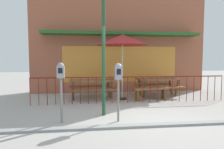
# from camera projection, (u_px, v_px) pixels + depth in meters

# --- Properties ---
(ground) EXTENTS (40.00, 40.00, 0.00)m
(ground) POSITION_uv_depth(u_px,v_px,m) (149.00, 120.00, 5.28)
(ground) COLOR #A9A49E
(pub_storefront) EXTENTS (8.46, 1.30, 5.86)m
(pub_storefront) POSITION_uv_depth(u_px,v_px,m) (120.00, 32.00, 9.77)
(pub_storefront) COLOR brown
(pub_storefront) RESTS_ON ground
(patio_fence_front) EXTENTS (7.13, 0.04, 0.97)m
(patio_fence_front) POSITION_uv_depth(u_px,v_px,m) (131.00, 85.00, 7.29)
(patio_fence_front) COLOR maroon
(patio_fence_front) RESTS_ON ground
(picnic_table_left) EXTENTS (1.92, 1.52, 0.79)m
(picnic_table_left) POSITION_uv_depth(u_px,v_px,m) (92.00, 84.00, 8.02)
(picnic_table_left) COLOR brown
(picnic_table_left) RESTS_ON ground
(picnic_table_right) EXTENTS (1.91, 1.52, 0.79)m
(picnic_table_right) POSITION_uv_depth(u_px,v_px,m) (158.00, 82.00, 8.62)
(picnic_table_right) COLOR brown
(picnic_table_right) RESTS_ON ground
(patio_umbrella) EXTENTS (2.00, 2.00, 2.55)m
(patio_umbrella) POSITION_uv_depth(u_px,v_px,m) (122.00, 40.00, 7.78)
(patio_umbrella) COLOR black
(patio_umbrella) RESTS_ON ground
(patio_bench) EXTENTS (1.43, 0.48, 0.48)m
(patio_bench) POSITION_uv_depth(u_px,v_px,m) (151.00, 91.00, 7.79)
(patio_bench) COLOR brown
(patio_bench) RESTS_ON ground
(parking_meter_near) EXTENTS (0.18, 0.17, 1.50)m
(parking_meter_near) POSITION_uv_depth(u_px,v_px,m) (118.00, 77.00, 5.08)
(parking_meter_near) COLOR gray
(parking_meter_near) RESTS_ON ground
(parking_meter_far) EXTENTS (0.18, 0.17, 1.52)m
(parking_meter_far) POSITION_uv_depth(u_px,v_px,m) (61.00, 76.00, 4.95)
(parking_meter_far) COLOR slate
(parking_meter_far) RESTS_ON ground
(street_lamp) EXTENTS (0.28, 0.28, 3.60)m
(street_lamp) POSITION_uv_depth(u_px,v_px,m) (103.00, 31.00, 5.54)
(street_lamp) COLOR #204A2D
(street_lamp) RESTS_ON ground
(curb_edge) EXTENTS (11.84, 0.20, 0.11)m
(curb_edge) POSITION_uv_depth(u_px,v_px,m) (155.00, 126.00, 4.79)
(curb_edge) COLOR gray
(curb_edge) RESTS_ON ground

